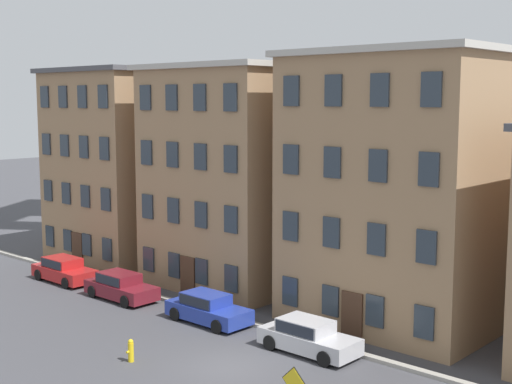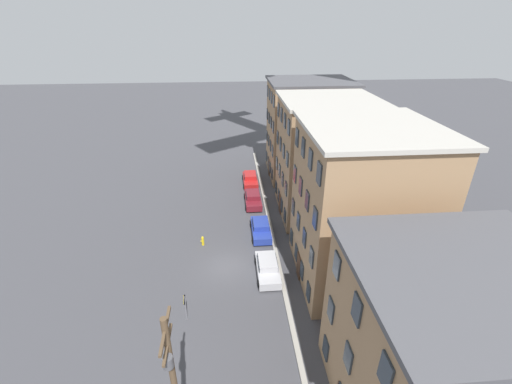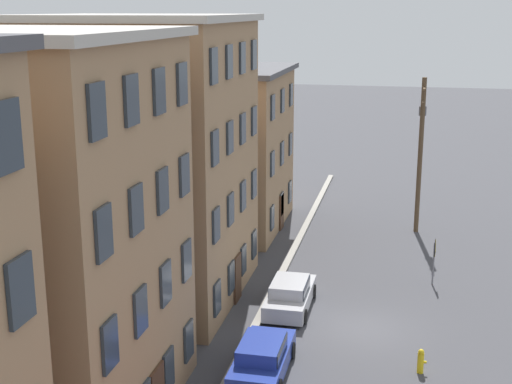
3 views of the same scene
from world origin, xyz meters
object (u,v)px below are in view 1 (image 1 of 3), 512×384
at_px(car_blue, 208,307).
at_px(fire_hydrant, 131,350).
at_px(car_silver, 308,335).
at_px(car_red, 64,269).
at_px(car_maroon, 121,285).

distance_m(car_blue, fire_hydrant, 5.93).
height_order(car_silver, fire_hydrant, car_silver).
relative_size(car_blue, car_silver, 1.00).
height_order(car_red, car_blue, same).
xyz_separation_m(car_maroon, car_blue, (6.43, 0.32, 0.00)).
height_order(car_red, car_maroon, same).
relative_size(car_red, fire_hydrant, 4.58).
xyz_separation_m(car_red, fire_hydrant, (13.39, -5.48, -0.27)).
xyz_separation_m(car_red, car_maroon, (5.54, -0.05, 0.00)).
xyz_separation_m(car_maroon, fire_hydrant, (7.85, -5.44, -0.27)).
xyz_separation_m(car_silver, fire_hydrant, (-4.72, -5.75, -0.27)).
bearing_deg(car_blue, fire_hydrant, -76.16).
xyz_separation_m(car_blue, car_silver, (6.14, -0.00, 0.00)).
bearing_deg(car_blue, car_silver, -0.03).
height_order(car_maroon, car_blue, same).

